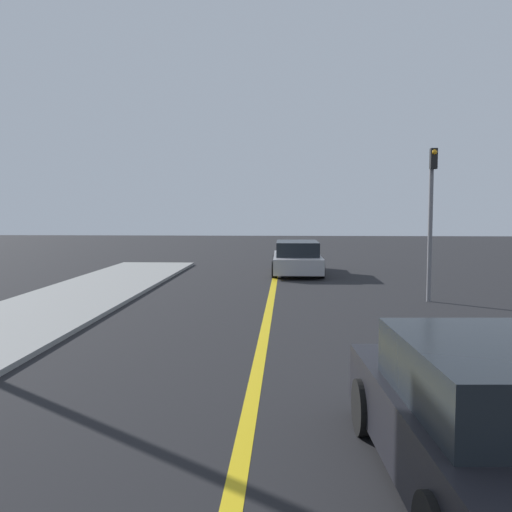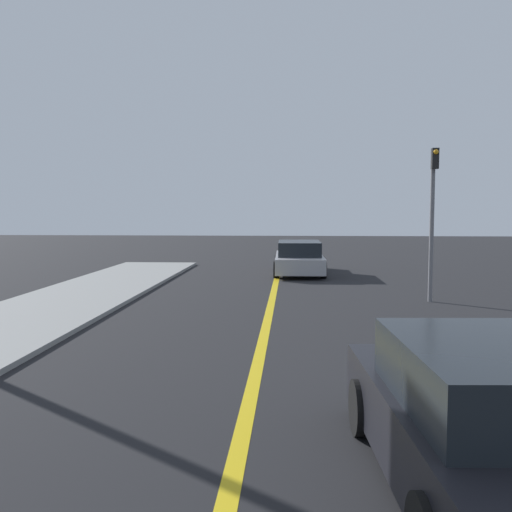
% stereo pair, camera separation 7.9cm
% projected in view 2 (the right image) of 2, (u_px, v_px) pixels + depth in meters
% --- Properties ---
extents(road_center_line, '(0.20, 60.00, 0.01)m').
position_uv_depth(road_center_line, '(270.00, 309.00, 14.55)').
color(road_center_line, gold).
rests_on(road_center_line, ground_plane).
extents(car_near_right_lane, '(2.19, 4.25, 1.39)m').
position_uv_depth(car_near_right_lane, '(493.00, 422.00, 4.98)').
color(car_near_right_lane, black).
rests_on(car_near_right_lane, ground_plane).
extents(car_ahead_center, '(2.00, 4.82, 1.30)m').
position_uv_depth(car_ahead_center, '(299.00, 258.00, 22.54)').
color(car_ahead_center, '#9E9EA3').
rests_on(car_ahead_center, ground_plane).
extents(traffic_light, '(0.18, 0.40, 4.17)m').
position_uv_depth(traffic_light, '(433.00, 209.00, 15.44)').
color(traffic_light, slate).
rests_on(traffic_light, ground_plane).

